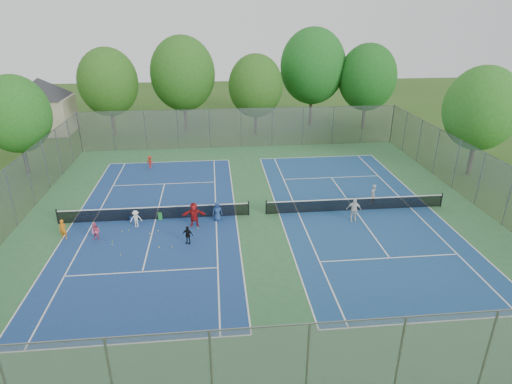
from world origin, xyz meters
TOP-DOWN VIEW (x-y plane):
  - ground at (0.00, 0.00)m, footprint 120.00×120.00m
  - court_pad at (0.00, 0.00)m, footprint 32.00×32.00m
  - court_left at (-7.00, 0.00)m, footprint 10.97×23.77m
  - court_right at (7.00, 0.00)m, footprint 10.97×23.77m
  - net_left at (-7.00, 0.00)m, footprint 12.87×0.10m
  - net_right at (7.00, 0.00)m, footprint 12.87×0.10m
  - fence_north at (0.00, 16.00)m, footprint 32.00×0.10m
  - fence_south at (0.00, -16.00)m, footprint 32.00×0.10m
  - fence_west at (-16.00, 0.00)m, footprint 0.10×32.00m
  - fence_east at (16.00, 0.00)m, footprint 0.10×32.00m
  - house at (-22.00, 24.00)m, footprint 11.03×11.03m
  - tree_nw at (-14.00, 22.00)m, footprint 6.40×6.40m
  - tree_nl at (-6.00, 23.00)m, footprint 7.20×7.20m
  - tree_nc at (2.00, 21.00)m, footprint 6.00×6.00m
  - tree_nr at (9.00, 24.00)m, footprint 7.60×7.60m
  - tree_ne at (15.00, 22.00)m, footprint 6.60×6.60m
  - tree_side_w at (-19.00, 10.00)m, footprint 5.60×5.60m
  - tree_side_e at (19.00, 6.00)m, footprint 6.00×6.00m
  - ball_crate at (-8.58, 0.12)m, footprint 0.42×0.42m
  - ball_hopper at (-6.68, -0.04)m, footprint 0.31×0.31m
  - student_a at (-12.36, -2.12)m, footprint 0.51×0.38m
  - student_b at (-10.30, -2.52)m, footprint 0.70×0.63m
  - student_c at (-8.11, -0.98)m, footprint 0.81×0.53m
  - student_d at (-4.64, -3.52)m, footprint 0.75×0.51m
  - student_e at (-2.79, -0.60)m, footprint 0.72×0.52m
  - student_f at (-4.31, -1.25)m, footprint 1.56×0.53m
  - child_far_baseline at (-8.60, 10.39)m, footprint 0.84×0.68m
  - instructor at (8.58, 0.94)m, footprint 0.66×0.64m
  - teen_court_b at (6.34, -1.56)m, footprint 1.04×0.58m
  - tennis_ball_0 at (-8.94, -1.65)m, footprint 0.07×0.07m
  - tennis_ball_1 at (-6.64, -1.78)m, footprint 0.07×0.07m
  - tennis_ball_2 at (-7.13, -2.09)m, footprint 0.07×0.07m
  - tennis_ball_3 at (-8.54, -1.52)m, footprint 0.07×0.07m
  - tennis_ball_4 at (-5.57, -3.96)m, footprint 0.07×0.07m
  - tennis_ball_5 at (-9.29, -2.90)m, footprint 0.07×0.07m
  - tennis_ball_6 at (-6.36, -3.90)m, footprint 0.07×0.07m
  - tennis_ball_7 at (-4.10, -1.70)m, footprint 0.07×0.07m
  - tennis_ball_8 at (-8.50, -4.53)m, footprint 0.07×0.07m
  - tennis_ball_9 at (-9.24, -3.26)m, footprint 0.07×0.07m

SIDE VIEW (x-z plane):
  - ground at x=0.00m, z-range 0.00..0.00m
  - court_pad at x=0.00m, z-range 0.00..0.01m
  - court_left at x=-7.00m, z-range 0.01..0.02m
  - court_right at x=7.00m, z-range 0.01..0.02m
  - tennis_ball_0 at x=-8.94m, z-range 0.00..0.07m
  - tennis_ball_1 at x=-6.64m, z-range 0.00..0.07m
  - tennis_ball_2 at x=-7.13m, z-range 0.00..0.07m
  - tennis_ball_3 at x=-8.54m, z-range 0.00..0.07m
  - tennis_ball_4 at x=-5.57m, z-range 0.00..0.07m
  - tennis_ball_5 at x=-9.29m, z-range 0.00..0.07m
  - tennis_ball_6 at x=-6.36m, z-range 0.00..0.07m
  - tennis_ball_7 at x=-4.10m, z-range 0.00..0.07m
  - tennis_ball_8 at x=-8.50m, z-range 0.00..0.07m
  - tennis_ball_9 at x=-9.24m, z-range 0.00..0.07m
  - ball_crate at x=-8.58m, z-range 0.00..0.28m
  - ball_hopper at x=-6.68m, z-range 0.00..0.52m
  - net_left at x=-7.00m, z-range 0.00..0.91m
  - net_right at x=7.00m, z-range 0.00..0.91m
  - child_far_baseline at x=-8.60m, z-range 0.00..1.13m
  - student_c at x=-8.11m, z-range 0.00..1.18m
  - student_b at x=-10.30m, z-range 0.00..1.18m
  - student_d at x=-4.64m, z-range 0.00..1.18m
  - student_a at x=-12.36m, z-range 0.00..1.30m
  - student_e at x=-2.79m, z-range 0.00..1.35m
  - instructor at x=8.58m, z-range 0.00..1.52m
  - student_f at x=-4.31m, z-range 0.00..1.67m
  - teen_court_b at x=6.34m, z-range 0.00..1.67m
  - fence_north at x=0.00m, z-range 0.00..4.00m
  - fence_south at x=0.00m, z-range 0.00..4.00m
  - fence_west at x=-16.00m, z-range 0.00..4.00m
  - fence_east at x=16.00m, z-range 0.00..4.00m
  - house at x=-22.00m, z-range 0.56..7.86m
  - tree_side_w at x=-19.00m, z-range 1.01..9.48m
  - tree_nc at x=2.00m, z-range 0.97..9.82m
  - tree_side_e at x=19.00m, z-range 1.14..10.34m
  - tree_nw at x=-14.00m, z-range 1.10..10.68m
  - tree_ne at x=15.00m, z-range 1.08..10.85m
  - tree_nl at x=-6.00m, z-range 1.20..11.89m
  - tree_nr at x=9.00m, z-range 1.33..12.75m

